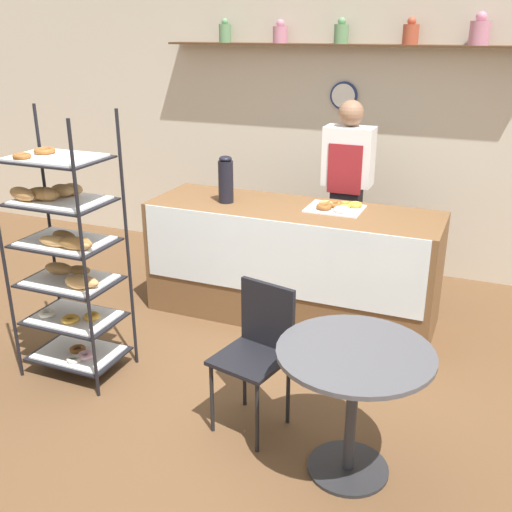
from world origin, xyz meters
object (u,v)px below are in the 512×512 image
(person_worker, at_px, (347,192))
(donut_tray_counter, at_px, (336,207))
(cafe_chair, at_px, (259,342))
(coffee_carafe, at_px, (226,180))
(pastry_rack, at_px, (66,254))
(cafe_table, at_px, (354,381))

(person_worker, distance_m, donut_tray_counter, 0.54)
(person_worker, distance_m, cafe_chair, 2.09)
(cafe_chair, height_order, donut_tray_counter, donut_tray_counter)
(person_worker, height_order, coffee_carafe, person_worker)
(cafe_chair, bearing_deg, person_worker, 103.36)
(cafe_chair, bearing_deg, coffee_carafe, 134.33)
(pastry_rack, xyz_separation_m, coffee_carafe, (0.53, 1.33, 0.24))
(person_worker, height_order, donut_tray_counter, person_worker)
(cafe_table, bearing_deg, pastry_rack, 172.43)
(pastry_rack, bearing_deg, cafe_table, -7.57)
(pastry_rack, xyz_separation_m, donut_tray_counter, (1.40, 1.47, 0.08))
(person_worker, relative_size, cafe_table, 2.11)
(cafe_chair, bearing_deg, donut_tray_counter, 101.55)
(pastry_rack, relative_size, coffee_carafe, 4.73)
(cafe_table, height_order, donut_tray_counter, donut_tray_counter)
(person_worker, bearing_deg, pastry_rack, -123.91)
(pastry_rack, bearing_deg, person_worker, 56.09)
(pastry_rack, height_order, person_worker, pastry_rack)
(cafe_table, height_order, coffee_carafe, coffee_carafe)
(pastry_rack, distance_m, person_worker, 2.42)
(person_worker, xyz_separation_m, cafe_table, (0.65, -2.27, -0.37))
(person_worker, relative_size, cafe_chair, 1.93)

